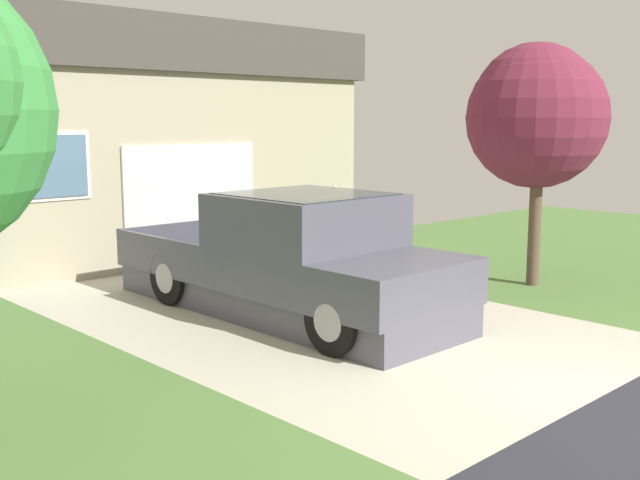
{
  "coord_description": "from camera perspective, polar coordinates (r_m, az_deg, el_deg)",
  "views": [
    {
      "loc": [
        -6.83,
        -3.21,
        2.69
      ],
      "look_at": [
        0.61,
        4.59,
        0.97
      ],
      "focal_mm": 42.37,
      "sensor_mm": 36.0,
      "label": 1
    }
  ],
  "objects": [
    {
      "name": "house_with_garage",
      "position": [
        16.64,
        -18.04,
        7.3
      ],
      "size": [
        10.54,
        6.65,
        4.54
      ],
      "color": "tan",
      "rests_on": "ground"
    },
    {
      "name": "pickup_truck",
      "position": [
        10.34,
        -1.42,
        -1.67
      ],
      "size": [
        2.22,
        5.54,
        1.72
      ],
      "rotation": [
        0.0,
        0.0,
        3.15
      ],
      "color": "#4B4B59",
      "rests_on": "ground"
    },
    {
      "name": "neighbor_tree",
      "position": [
        12.88,
        16.0,
        9.19
      ],
      "size": [
        2.28,
        2.28,
        3.93
      ],
      "color": "brown",
      "rests_on": "ground"
    },
    {
      "name": "handbag",
      "position": [
        11.65,
        2.9,
        -3.72
      ],
      "size": [
        0.38,
        0.2,
        0.4
      ],
      "color": "#232328",
      "rests_on": "ground"
    },
    {
      "name": "person_with_hat",
      "position": [
        11.59,
        1.1,
        0.78
      ],
      "size": [
        0.5,
        0.5,
        1.72
      ],
      "rotation": [
        0.0,
        0.0,
        -2.9
      ],
      "color": "#333842",
      "rests_on": "ground"
    }
  ]
}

